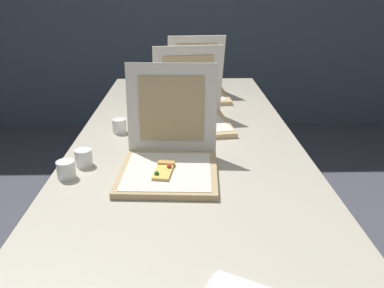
{
  "coord_description": "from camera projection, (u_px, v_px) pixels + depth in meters",
  "views": [
    {
      "loc": [
        -0.01,
        -0.86,
        1.35
      ],
      "look_at": [
        0.02,
        0.46,
        0.79
      ],
      "focal_mm": 36.15,
      "sensor_mm": 36.0,
      "label": 1
    }
  ],
  "objects": [
    {
      "name": "cup_white_far",
      "position": [
        134.0,
        113.0,
        1.88
      ],
      "size": [
        0.06,
        0.06,
        0.06
      ],
      "primitive_type": "cylinder",
      "color": "white",
      "rests_on": "table"
    },
    {
      "name": "cup_white_near_center",
      "position": [
        84.0,
        158.0,
        1.4
      ],
      "size": [
        0.06,
        0.06,
        0.06
      ],
      "primitive_type": "cylinder",
      "color": "white",
      "rests_on": "table"
    },
    {
      "name": "pizza_box_middle",
      "position": [
        192.0,
        114.0,
        1.79
      ],
      "size": [
        0.38,
        0.38,
        0.35
      ],
      "rotation": [
        0.0,
        0.0,
        0.14
      ],
      "color": "tan",
      "rests_on": "table"
    },
    {
      "name": "table",
      "position": [
        186.0,
        151.0,
        1.64
      ],
      "size": [
        0.94,
        2.32,
        0.73
      ],
      "color": "#BCB29E",
      "rests_on": "ground"
    },
    {
      "name": "cup_white_near_left",
      "position": [
        66.0,
        170.0,
        1.31
      ],
      "size": [
        0.06,
        0.06,
        0.06
      ],
      "primitive_type": "cylinder",
      "color": "white",
      "rests_on": "table"
    },
    {
      "name": "cup_white_mid",
      "position": [
        119.0,
        126.0,
        1.71
      ],
      "size": [
        0.06,
        0.06,
        0.06
      ],
      "primitive_type": "cylinder",
      "color": "white",
      "rests_on": "table"
    },
    {
      "name": "pizza_box_front",
      "position": [
        169.0,
        158.0,
        1.35
      ],
      "size": [
        0.35,
        0.38,
        0.35
      ],
      "rotation": [
        0.0,
        0.0,
        -0.05
      ],
      "color": "tan",
      "rests_on": "table"
    },
    {
      "name": "pizza_box_back",
      "position": [
        198.0,
        88.0,
        2.24
      ],
      "size": [
        0.36,
        0.36,
        0.34
      ],
      "rotation": [
        0.0,
        0.0,
        0.09
      ],
      "color": "tan",
      "rests_on": "table"
    }
  ]
}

